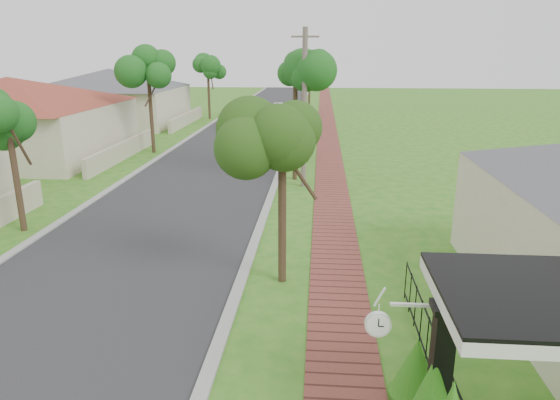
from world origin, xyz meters
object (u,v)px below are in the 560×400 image
at_px(parked_car_white, 283,112).
at_px(near_tree, 282,130).
at_px(porch_post, 438,388).
at_px(parked_car_red, 280,145).
at_px(station_clock, 381,323).
at_px(utility_pole, 304,109).

bearing_deg(parked_car_white, near_tree, -93.42).
relative_size(porch_post, parked_car_white, 0.56).
distance_m(parked_car_red, station_clock, 21.66).
distance_m(porch_post, near_tree, 7.07).
xyz_separation_m(parked_car_white, near_tree, (2.48, -32.89, 3.36)).
xyz_separation_m(near_tree, utility_pole, (0.21, 9.95, -0.56)).
height_order(porch_post, utility_pole, utility_pole).
height_order(near_tree, utility_pole, utility_pole).
height_order(porch_post, parked_car_red, porch_post).
bearing_deg(parked_car_red, station_clock, -73.30).
relative_size(parked_car_red, utility_pole, 0.66).
height_order(parked_car_red, utility_pole, utility_pole).
bearing_deg(parked_car_red, utility_pole, -67.58).
relative_size(parked_car_white, station_clock, 4.24).
xyz_separation_m(parked_car_red, parked_car_white, (-1.13, 16.88, -0.05)).
relative_size(porch_post, utility_pole, 0.36).
xyz_separation_m(porch_post, parked_car_red, (-4.15, 21.77, -0.33)).
bearing_deg(parked_car_red, porch_post, -71.26).
xyz_separation_m(porch_post, near_tree, (-2.80, 5.76, 2.98)).
bearing_deg(porch_post, parked_car_red, 100.79).
bearing_deg(utility_pole, porch_post, -80.65).
height_order(porch_post, parked_car_white, porch_post).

